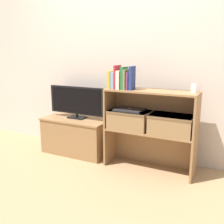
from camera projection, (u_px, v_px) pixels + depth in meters
ground_plane at (106, 166)px, 2.97m from camera, size 16.00×16.00×0.00m
wall_back at (125, 57)px, 3.13m from camera, size 10.00×0.05×2.40m
tv_stand at (78, 135)px, 3.35m from camera, size 0.85×0.48×0.45m
tv at (77, 101)px, 3.25m from camera, size 0.77×0.14×0.40m
bookshelf_lower_tier at (151, 143)px, 2.90m from camera, size 0.97×0.32×0.44m
bookshelf_upper_tier at (153, 104)px, 2.80m from camera, size 0.97×0.32×0.44m
book_mustard at (111, 80)px, 2.83m from camera, size 0.03×0.13×0.19m
book_skyblue at (114, 80)px, 2.82m from camera, size 0.04×0.12×0.18m
book_crimson at (117, 77)px, 2.79m from camera, size 0.02×0.15×0.25m
book_ivory at (120, 80)px, 2.79m from camera, size 0.04×0.15×0.20m
book_forest at (124, 78)px, 2.76m from camera, size 0.04×0.13×0.24m
book_olive at (127, 79)px, 2.75m from camera, size 0.02×0.15×0.21m
book_plum at (129, 81)px, 2.74m from camera, size 0.03×0.13×0.18m
book_navy at (132, 78)px, 2.72m from camera, size 0.03×0.12×0.24m
baby_monitor at (194, 88)px, 2.51m from camera, size 0.05×0.04×0.12m
storage_basket_left at (129, 119)px, 2.87m from camera, size 0.44×0.29×0.20m
storage_basket_right at (171, 124)px, 2.67m from camera, size 0.44×0.29×0.20m
laptop at (130, 110)px, 2.85m from camera, size 0.30×0.23×0.02m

